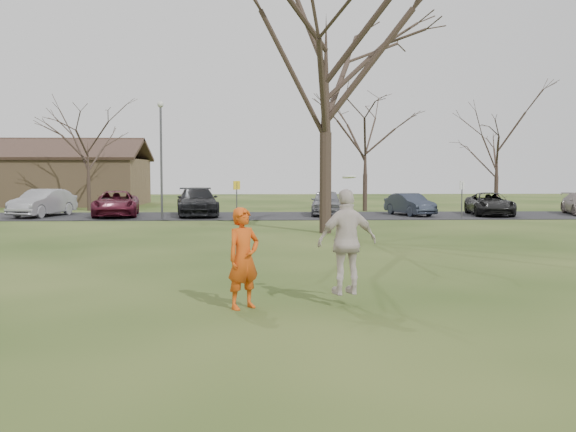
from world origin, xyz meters
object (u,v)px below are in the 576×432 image
object	(u,v)px
car_3	(197,202)
car_5	(410,204)
car_6	(490,204)
lamp_post	(161,145)
car_1	(43,203)
car_4	(326,202)
player_defender	(243,258)
big_tree	(326,64)
catching_play	(347,242)
building	(10,180)
car_2	(116,204)

from	to	relation	value
car_3	car_5	world-z (taller)	car_3
car_6	lamp_post	distance (m)	18.92
car_3	lamp_post	xyz separation A→B (m)	(-1.61, -2.57, 3.13)
car_1	car_4	xyz separation A→B (m)	(16.13, 0.38, -0.03)
car_4	car_1	bearing A→B (deg)	-173.00
player_defender	car_4	xyz separation A→B (m)	(4.05, 24.87, -0.18)
car_1	car_3	size ratio (longest dim) A/B	0.84
car_6	big_tree	distance (m)	15.64
player_defender	big_tree	size ratio (longest dim) A/B	0.14
catching_play	car_3	bearing A→B (deg)	102.36
player_defender	car_4	bearing A→B (deg)	42.57
building	player_defender	bearing A→B (deg)	-63.20
catching_play	car_1	bearing A→B (deg)	119.98
car_6	big_tree	world-z (taller)	big_tree
car_1	car_5	bearing A→B (deg)	14.26
car_2	lamp_post	bearing A→B (deg)	-46.00
car_5	catching_play	distance (m)	25.40
car_5	player_defender	bearing A→B (deg)	-127.52
car_1	big_tree	xyz separation A→B (m)	(15.06, -9.85, 6.19)
catching_play	player_defender	bearing A→B (deg)	-176.45
building	lamp_post	world-z (taller)	lamp_post
car_4	big_tree	xyz separation A→B (m)	(-1.07, -10.23, 6.22)
lamp_post	player_defender	bearing A→B (deg)	-77.24
car_1	car_5	size ratio (longest dim) A/B	1.21
car_1	car_5	world-z (taller)	car_1
catching_play	lamp_post	world-z (taller)	lamp_post
big_tree	car_1	bearing A→B (deg)	146.81
car_2	big_tree	bearing A→B (deg)	-50.48
player_defender	lamp_post	world-z (taller)	lamp_post
car_6	car_3	bearing A→B (deg)	-173.81
player_defender	car_2	size ratio (longest dim) A/B	0.37
car_2	car_4	size ratio (longest dim) A/B	1.19
player_defender	car_5	xyz separation A→B (m)	(8.87, 24.56, -0.29)
car_2	lamp_post	world-z (taller)	lamp_post
player_defender	car_5	distance (m)	26.11
lamp_post	car_4	bearing A→B (deg)	16.74
car_4	car_6	bearing A→B (deg)	2.62
catching_play	building	size ratio (longest dim) A/B	0.11
car_4	catching_play	xyz separation A→B (m)	(-2.07, -24.74, 0.47)
car_4	lamp_post	world-z (taller)	lamp_post
car_6	building	xyz separation A→B (m)	(-32.50, 13.27, 1.24)
car_1	lamp_post	size ratio (longest dim) A/B	0.74
car_1	car_5	xyz separation A→B (m)	(20.94, 0.07, -0.13)
car_3	catching_play	bearing A→B (deg)	-86.01
car_1	player_defender	bearing A→B (deg)	-49.70
player_defender	catching_play	bearing A→B (deg)	-34.62
big_tree	building	bearing A→B (deg)	133.73
catching_play	car_5	bearing A→B (deg)	74.27
car_1	car_4	world-z (taller)	car_1
car_1	car_4	size ratio (longest dim) A/B	1.08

